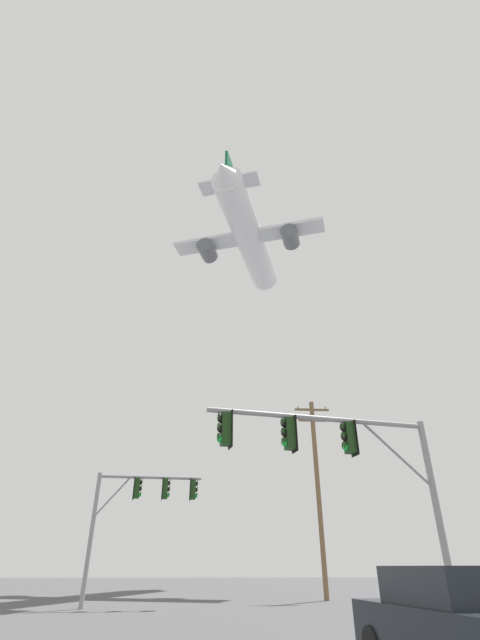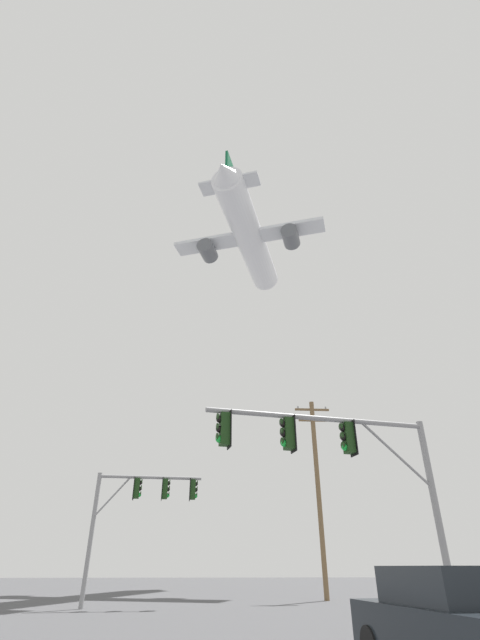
% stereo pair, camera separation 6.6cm
% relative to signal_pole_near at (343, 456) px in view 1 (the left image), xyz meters
% --- Properties ---
extents(signal_pole_near, '(6.91, 1.53, 5.64)m').
position_rel_signal_pole_near_xyz_m(signal_pole_near, '(0.00, 0.00, 0.00)').
color(signal_pole_near, gray).
rests_on(signal_pole_near, ground).
extents(signal_pole_far, '(5.00, 0.70, 5.58)m').
position_rel_signal_pole_near_xyz_m(signal_pole_far, '(-7.18, 10.01, -0.12)').
color(signal_pole_far, gray).
rests_on(signal_pole_far, ground).
extents(utility_pole, '(2.20, 0.28, 10.93)m').
position_rel_signal_pole_near_xyz_m(utility_pole, '(2.56, 14.50, 1.36)').
color(utility_pole, brown).
rests_on(utility_pole, ground).
extents(airplane, '(17.72, 22.95, 6.37)m').
position_rel_signal_pole_near_xyz_m(airplane, '(-0.07, 28.95, 31.75)').
color(airplane, white).
extents(parked_car, '(2.29, 4.29, 1.60)m').
position_rel_signal_pole_near_xyz_m(parked_car, '(0.23, -4.61, -3.60)').
color(parked_car, black).
rests_on(parked_car, ground).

